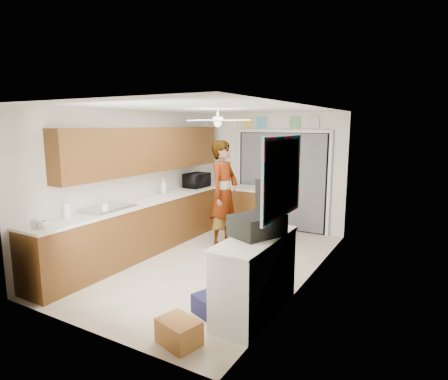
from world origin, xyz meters
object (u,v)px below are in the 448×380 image
at_px(man, 224,194).
at_px(navy_crate, 211,305).
at_px(microwave, 197,180).
at_px(paper_towel_roll, 67,211).
at_px(dog, 238,255).
at_px(suitcase, 257,225).
at_px(soap_bottle, 164,186).
at_px(cardboard_box, 179,332).
at_px(cup, 43,224).

bearing_deg(man, navy_crate, -152.07).
height_order(microwave, navy_crate, microwave).
relative_size(paper_towel_roll, dog, 0.39).
relative_size(suitcase, dog, 1.01).
bearing_deg(paper_towel_roll, dog, 41.16).
xyz_separation_m(soap_bottle, cardboard_box, (2.33, -2.68, -0.96)).
height_order(man, dog, man).
distance_m(microwave, soap_bottle, 0.98).
bearing_deg(cardboard_box, paper_towel_roll, 167.72).
height_order(cup, navy_crate, cup).
bearing_deg(paper_towel_roll, suitcase, 12.37).
xyz_separation_m(navy_crate, dog, (-0.39, 1.45, 0.11)).
distance_m(paper_towel_roll, navy_crate, 2.46).
relative_size(microwave, navy_crate, 1.41).
height_order(microwave, man, man).
bearing_deg(cardboard_box, dog, 101.50).
height_order(cup, cardboard_box, cup).
xyz_separation_m(soap_bottle, suitcase, (2.70, -1.60, -0.03)).
bearing_deg(soap_bottle, paper_towel_roll, -89.39).
relative_size(suitcase, navy_crate, 1.55).
distance_m(microwave, suitcase, 3.65).
xyz_separation_m(cup, dog, (1.71, 2.12, -0.76)).
xyz_separation_m(soap_bottle, paper_towel_roll, (0.02, -2.18, -0.04)).
relative_size(cup, paper_towel_roll, 0.55).
xyz_separation_m(microwave, cardboard_box, (2.22, -3.66, -0.96)).
distance_m(cup, suitcase, 2.73).
distance_m(microwave, man, 1.19).
relative_size(cup, dog, 0.21).
bearing_deg(microwave, man, -119.64).
bearing_deg(cup, man, 72.88).
relative_size(cup, cardboard_box, 0.30).
bearing_deg(soap_bottle, cardboard_box, -49.05).
distance_m(soap_bottle, navy_crate, 3.19).
distance_m(cardboard_box, man, 3.39).
xyz_separation_m(microwave, paper_towel_roll, (-0.09, -3.15, -0.04)).
xyz_separation_m(suitcase, navy_crate, (-0.41, -0.40, -0.95)).
bearing_deg(suitcase, soap_bottle, 172.85).
distance_m(soap_bottle, dog, 2.15).
bearing_deg(suitcase, paper_towel_roll, -144.20).
bearing_deg(soap_bottle, man, 17.89).
xyz_separation_m(cup, navy_crate, (2.10, 0.68, -0.87)).
height_order(soap_bottle, dog, soap_bottle).
relative_size(microwave, cup, 4.31).
distance_m(suitcase, dog, 1.56).
relative_size(soap_bottle, man, 0.16).
relative_size(paper_towel_roll, man, 0.12).
xyz_separation_m(suitcase, man, (-1.58, 1.96, -0.08)).
relative_size(paper_towel_roll, cardboard_box, 0.54).
distance_m(cardboard_box, navy_crate, 0.69).
relative_size(cardboard_box, navy_crate, 1.11).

